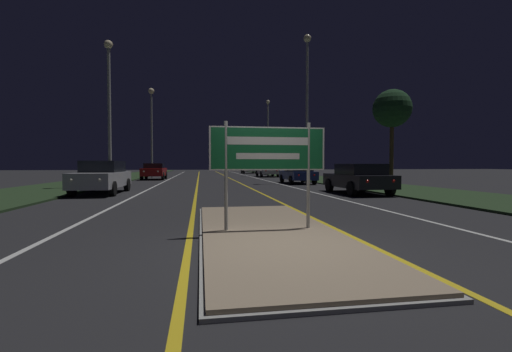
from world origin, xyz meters
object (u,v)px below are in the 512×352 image
object	(u,v)px
car_receding_3	(249,168)
car_approaching_0	(102,177)
streetlight_right_far	(268,131)
car_receding_1	(298,174)
streetlight_left_far	(152,116)
car_receding_0	(358,178)
car_approaching_1	(154,171)
car_receding_2	(267,170)
highway_sign	(268,153)
streetlight_right_near	(307,87)
streetlight_left_near	(109,96)

from	to	relation	value
car_receding_3	car_approaching_0	xyz separation A→B (m)	(-11.84, -33.83, 0.01)
streetlight_right_far	car_approaching_0	distance (m)	25.64
car_receding_1	car_receding_3	world-z (taller)	car_receding_3
streetlight_left_far	car_receding_0	xyz separation A→B (m)	(12.42, -21.66, -5.61)
car_receding_0	car_approaching_1	world-z (taller)	car_approaching_1
car_receding_2	car_approaching_1	xyz separation A→B (m)	(-11.50, -4.85, 0.06)
car_receding_2	car_receding_3	size ratio (longest dim) A/B	1.10
streetlight_left_far	car_receding_2	world-z (taller)	streetlight_left_far
highway_sign	car_receding_3	xyz separation A→B (m)	(5.87, 44.36, -0.83)
streetlight_left_far	car_approaching_1	xyz separation A→B (m)	(0.82, -4.65, -5.56)
streetlight_right_far	car_receding_1	world-z (taller)	streetlight_right_far
streetlight_left_far	streetlight_right_near	world-z (taller)	streetlight_right_near
streetlight_right_near	streetlight_right_far	xyz separation A→B (m)	(0.03, 14.89, -1.77)
car_receding_3	car_approaching_0	world-z (taller)	car_approaching_0
highway_sign	streetlight_left_far	distance (m)	31.21
car_approaching_1	streetlight_right_far	bearing A→B (deg)	30.17
highway_sign	car_approaching_1	world-z (taller)	highway_sign
highway_sign	car_approaching_0	xyz separation A→B (m)	(-5.97, 10.54, -0.82)
streetlight_left_far	car_approaching_0	distance (m)	20.43
streetlight_right_near	car_receding_3	bearing A→B (deg)	91.20
car_receding_2	car_receding_3	distance (m)	13.96
highway_sign	car_receding_1	size ratio (longest dim) A/B	0.53
streetlight_left_near	highway_sign	bearing A→B (deg)	-65.38
car_approaching_0	car_approaching_1	distance (m)	15.02
highway_sign	streetlight_right_far	bearing A→B (deg)	78.75
car_receding_1	car_approaching_1	bearing A→B (deg)	143.54
streetlight_left_far	car_receding_3	xyz separation A→B (m)	(12.19, 14.16, -5.55)
highway_sign	streetlight_left_far	world-z (taller)	streetlight_left_far
car_receding_0	car_approaching_1	size ratio (longest dim) A/B	1.01
car_receding_1	car_receding_3	xyz separation A→B (m)	(0.22, 27.06, 0.09)
streetlight_left_far	car_receding_0	distance (m)	25.59
car_receding_2	streetlight_left_far	bearing A→B (deg)	-179.05
streetlight_left_far	streetlight_right_far	world-z (taller)	streetlight_left_far
streetlight_right_near	car_approaching_1	distance (m)	15.64
streetlight_left_near	car_approaching_0	size ratio (longest dim) A/B	1.78
car_receding_0	car_approaching_0	xyz separation A→B (m)	(-12.06, 1.99, 0.06)
streetlight_right_far	car_approaching_0	world-z (taller)	streetlight_right_far
streetlight_left_near	car_receding_2	xyz separation A→B (m)	(12.51, 16.18, -4.60)
streetlight_left_near	car_receding_2	size ratio (longest dim) A/B	1.89
car_receding_3	streetlight_right_near	bearing A→B (deg)	-88.80
highway_sign	car_receding_2	bearing A→B (deg)	78.84
streetlight_right_far	car_receding_0	distance (m)	24.39
streetlight_left_near	streetlight_right_near	bearing A→B (deg)	14.71
highway_sign	car_receding_3	world-z (taller)	highway_sign
streetlight_right_far	car_receding_1	distance (m)	15.89
car_receding_2	streetlight_right_near	bearing A→B (deg)	-88.04
highway_sign	car_receding_0	size ratio (longest dim) A/B	0.55
streetlight_right_near	car_receding_1	world-z (taller)	streetlight_right_near
highway_sign	car_receding_3	bearing A→B (deg)	82.46
car_receding_3	car_approaching_1	bearing A→B (deg)	-121.15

